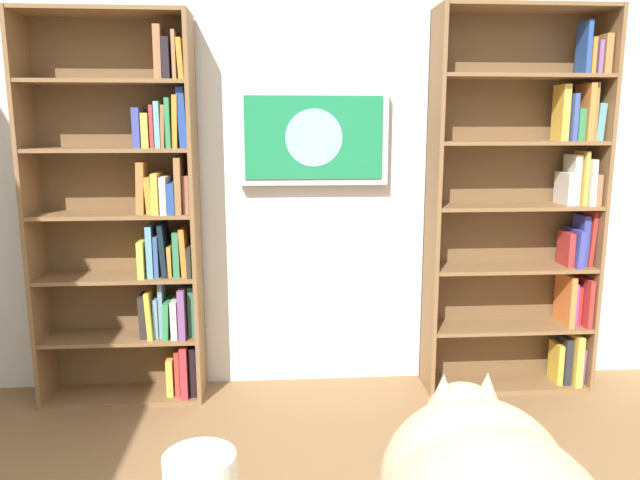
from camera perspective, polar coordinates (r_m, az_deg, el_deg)
wall_back at (r=3.40m, az=-0.31°, el=8.55°), size 4.52×0.06×2.70m
bookshelf_left at (r=3.54m, az=19.31°, el=2.87°), size 0.94×0.28×2.09m
bookshelf_right at (r=3.34m, az=-16.97°, el=1.89°), size 0.86×0.28×2.05m
wall_mounted_tv at (r=3.31m, az=-0.62°, el=9.68°), size 0.81×0.07×0.51m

